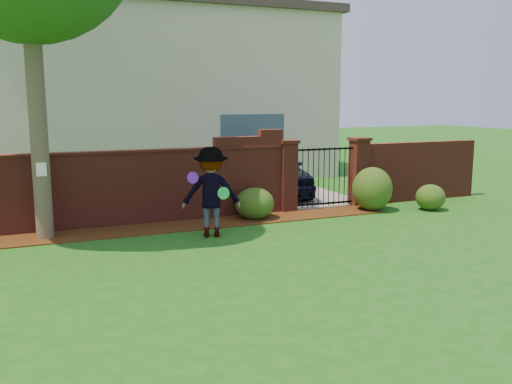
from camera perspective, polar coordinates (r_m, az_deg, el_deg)
name	(u,v)px	position (r m, az deg, el deg)	size (l,w,h in m)	color
ground	(265,263)	(10.05, 0.91, -7.34)	(80.00, 80.00, 0.01)	#1B5114
mulch_bed	(169,227)	(12.82, -9.06, -3.62)	(11.10, 1.08, 0.03)	#3A1D0A
brick_wall	(116,187)	(13.08, -14.37, 0.54)	(8.70, 0.31, 2.16)	maroon
brick_wall_return	(417,171)	(16.67, 16.35, 2.09)	(4.00, 0.25, 1.70)	maroon
pillar_left	(287,175)	(14.39, 3.26, 1.75)	(0.50, 0.50, 1.88)	maroon
pillar_right	(359,171)	(15.47, 10.60, 2.15)	(0.50, 0.50, 1.88)	maroon
iron_gate	(324,177)	(14.91, 7.06, 1.57)	(1.78, 0.03, 1.60)	black
driveway	(264,186)	(18.57, 0.86, 0.59)	(3.20, 8.00, 0.01)	gray
house	(161,93)	(21.36, -9.78, 10.14)	(12.40, 6.40, 6.30)	beige
car	(272,171)	(16.85, 1.71, 2.21)	(1.77, 4.40, 1.50)	black
paper_notice	(41,169)	(12.09, -21.38, 2.19)	(0.20, 0.01, 0.28)	white
shrub_left	(255,204)	(13.47, -0.13, -1.20)	(0.96, 0.96, 0.79)	#204514
shrub_middle	(372,189)	(14.82, 11.97, 0.31)	(1.05, 1.05, 1.16)	#204514
shrub_right	(430,197)	(15.33, 17.65, -0.52)	(0.77, 0.77, 0.69)	#204514
man	(211,192)	(11.73, -4.71, -0.03)	(1.25, 0.72, 1.93)	gray
frisbee_purple	(193,178)	(11.43, -6.58, 1.48)	(0.25, 0.25, 0.02)	#671CB5
frisbee_green	(223,193)	(11.51, -3.39, -0.13)	(0.27, 0.27, 0.02)	#1BCA4F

